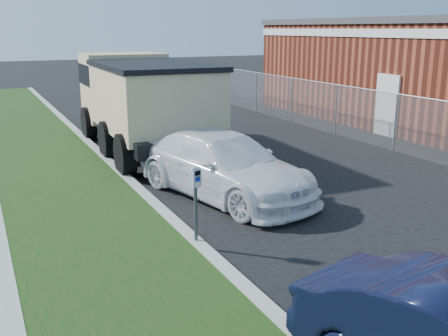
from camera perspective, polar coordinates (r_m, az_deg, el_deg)
name	(u,v)px	position (r m, az deg, el deg)	size (l,w,h in m)	color
ground	(307,219)	(10.85, 9.03, -5.52)	(120.00, 120.00, 0.00)	black
streetside	(7,227)	(10.97, -22.59, -5.92)	(6.12, 50.00, 0.15)	gray
chainlink_fence	(337,100)	(19.54, 12.17, 7.27)	(0.06, 30.06, 30.00)	slate
brick_building	(438,69)	(24.25, 22.31, 9.99)	(9.20, 14.20, 4.17)	maroon
parking_meter	(195,188)	(9.00, -3.13, -2.15)	(0.22, 0.18, 1.36)	#3F4247
white_wagon	(222,165)	(12.07, -0.17, 0.38)	(2.03, 4.99, 1.45)	white
dump_truck	(142,98)	(16.84, -8.97, 7.56)	(3.16, 7.56, 2.93)	black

